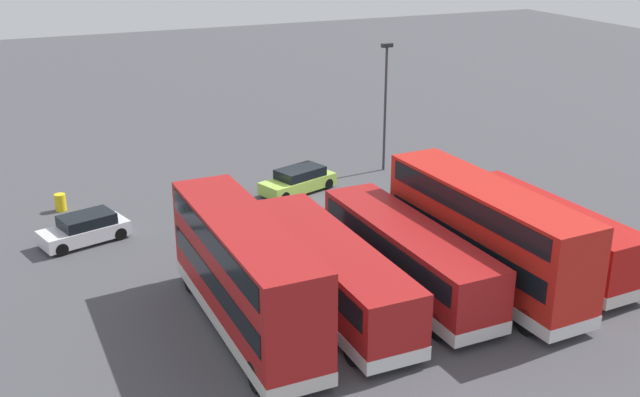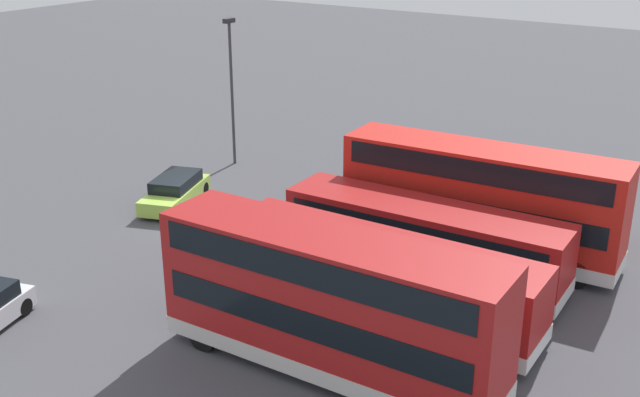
{
  "view_description": "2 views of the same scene",
  "coord_description": "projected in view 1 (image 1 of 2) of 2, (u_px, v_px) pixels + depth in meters",
  "views": [
    {
      "loc": [
        15.27,
        37.56,
        15.4
      ],
      "look_at": [
        0.44,
        3.67,
        1.6
      ],
      "focal_mm": 43.28,
      "sensor_mm": 36.0,
      "label": 1
    },
    {
      "loc": [
        24.46,
        23.0,
        13.64
      ],
      "look_at": [
        -2.87,
        5.02,
        1.03
      ],
      "focal_mm": 43.18,
      "sensor_mm": 36.0,
      "label": 2
    }
  ],
  "objects": [
    {
      "name": "bus_double_decker_fifth",
      "position": [
        245.0,
        272.0,
        29.49
      ],
      "size": [
        2.83,
        11.13,
        4.55
      ],
      "color": "#A51919",
      "rests_on": "ground"
    },
    {
      "name": "bus_double_decker_second",
      "position": [
        485.0,
        232.0,
        33.13
      ],
      "size": [
        3.2,
        11.54,
        4.55
      ],
      "color": "red",
      "rests_on": "ground"
    },
    {
      "name": "bus_single_deck_near_end",
      "position": [
        545.0,
        233.0,
        35.23
      ],
      "size": [
        3.19,
        10.25,
        2.95
      ],
      "color": "#B71411",
      "rests_on": "ground"
    },
    {
      "name": "car_small_green",
      "position": [
        85.0,
        229.0,
        38.01
      ],
      "size": [
        4.55,
        2.89,
        1.43
      ],
      "color": "silver",
      "rests_on": "ground"
    },
    {
      "name": "lamp_post_tall",
      "position": [
        385.0,
        97.0,
        47.37
      ],
      "size": [
        0.7,
        0.3,
        7.99
      ],
      "color": "#38383D",
      "rests_on": "ground"
    },
    {
      "name": "ground_plane",
      "position": [
        301.0,
        203.0,
        43.35
      ],
      "size": [
        140.0,
        140.0,
        0.0
      ],
      "primitive_type": "plane",
      "color": "#47474C"
    },
    {
      "name": "waste_bin_yellow",
      "position": [
        60.0,
        202.0,
        42.14
      ],
      "size": [
        0.6,
        0.6,
        0.95
      ],
      "primitive_type": "cylinder",
      "color": "yellow",
      "rests_on": "ground"
    },
    {
      "name": "bus_single_deck_third",
      "position": [
        407.0,
        255.0,
        32.98
      ],
      "size": [
        2.91,
        11.14,
        2.95
      ],
      "color": "#A51919",
      "rests_on": "ground"
    },
    {
      "name": "bus_single_deck_fourth",
      "position": [
        331.0,
        271.0,
        31.46
      ],
      "size": [
        2.76,
        11.43,
        2.95
      ],
      "color": "#A51919",
      "rests_on": "ground"
    },
    {
      "name": "car_hatchback_silver",
      "position": [
        298.0,
        180.0,
        44.88
      ],
      "size": [
        4.9,
        3.19,
        1.43
      ],
      "color": "#A5D14C",
      "rests_on": "ground"
    }
  ]
}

